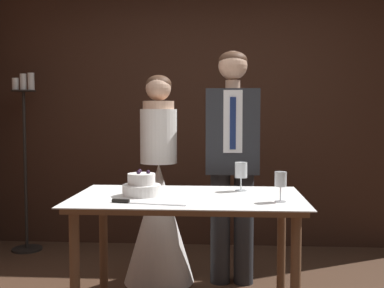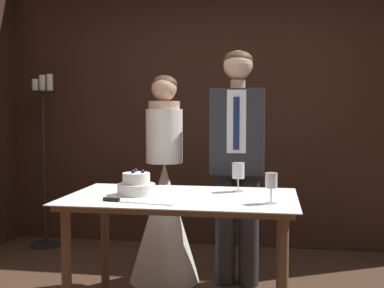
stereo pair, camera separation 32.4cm
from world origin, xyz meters
TOP-DOWN VIEW (x-y plane):
  - wall_back at (0.00, 2.04)m, footprint 4.51×0.12m
  - cake_table at (-0.05, 0.16)m, footprint 1.37×0.81m
  - tiered_cake at (-0.33, 0.16)m, footprint 0.23×0.23m
  - cake_knife at (-0.33, -0.09)m, footprint 0.42×0.10m
  - wine_glass_near at (0.48, 0.01)m, footprint 0.07×0.07m
  - wine_glass_middle at (0.27, 0.37)m, footprint 0.08×0.08m
  - bride at (-0.33, 0.93)m, footprint 0.54×0.54m
  - groom at (0.23, 0.93)m, footprint 0.39×0.25m
  - candle_stand at (-1.69, 1.68)m, footprint 0.28×0.28m

SIDE VIEW (x-z plane):
  - bride at x=-0.33m, z-range -0.22..1.37m
  - cake_table at x=-0.05m, z-range 0.31..1.11m
  - cake_knife at x=-0.33m, z-range 0.80..0.82m
  - tiered_cake at x=-0.33m, z-range 0.78..0.94m
  - candle_stand at x=-1.69m, z-range 0.03..1.70m
  - wine_glass_near at x=0.48m, z-range 0.84..1.01m
  - wine_glass_middle at x=0.27m, z-range 0.84..1.02m
  - groom at x=0.23m, z-range 0.12..1.88m
  - wall_back at x=0.00m, z-range 0.00..2.86m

